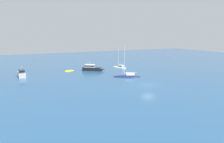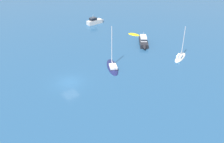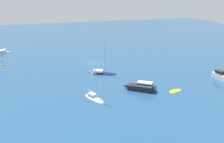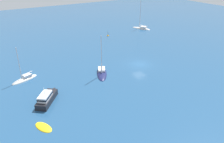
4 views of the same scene
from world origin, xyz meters
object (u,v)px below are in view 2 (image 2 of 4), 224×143
sloop (112,67)px  tender (134,35)px  cabin_cruiser (95,21)px  motor_cruiser (143,42)px  ketch (180,57)px

sloop → tender: size_ratio=2.49×
cabin_cruiser → sloop: 24.84m
motor_cruiser → ketch: bearing=46.7°
cabin_cruiser → motor_cruiser: bearing=-88.6°
motor_cruiser → tender: (5.71, -2.30, -0.71)m
tender → ketch: bearing=-23.7°
cabin_cruiser → motor_cruiser: (-18.00, -0.65, 0.00)m
ketch → tender: ketch is taller
sloop → tender: sloop is taller
sloop → ketch: sloop is taller
sloop → tender: 17.25m
motor_cruiser → sloop: 12.57m
cabin_cruiser → motor_cruiser: size_ratio=0.93×
cabin_cruiser → ketch: (-27.22, -1.97, -0.59)m
cabin_cruiser → tender: bearing=-77.2°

